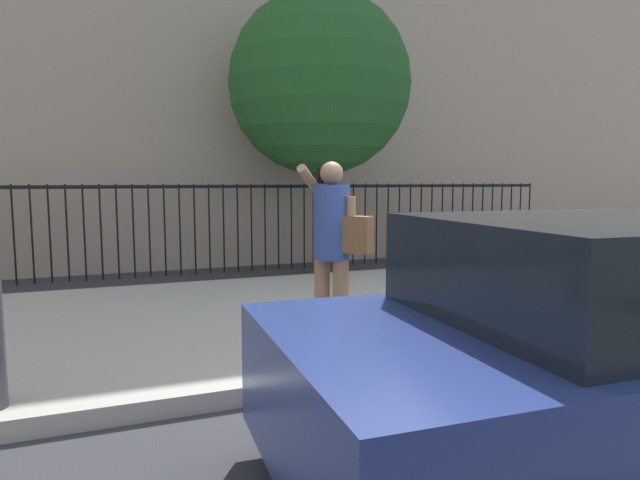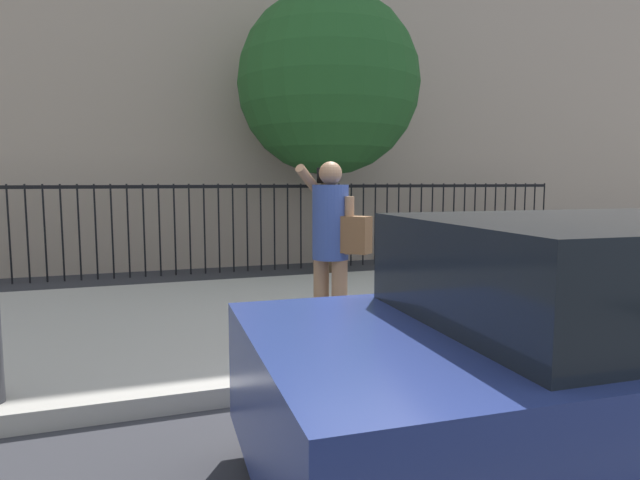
{
  "view_description": "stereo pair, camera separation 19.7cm",
  "coord_description": "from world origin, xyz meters",
  "px_view_note": "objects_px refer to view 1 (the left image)",
  "views": [
    {
      "loc": [
        -2.76,
        -3.74,
        1.65
      ],
      "look_at": [
        -0.84,
        1.24,
        1.06
      ],
      "focal_mm": 30.38,
      "sensor_mm": 36.0,
      "label": 1
    },
    {
      "loc": [
        -2.58,
        -3.8,
        1.65
      ],
      "look_at": [
        -0.84,
        1.24,
        1.06
      ],
      "focal_mm": 30.38,
      "sensor_mm": 36.0,
      "label": 2
    }
  ],
  "objects_px": {
    "parked_hatchback": "(632,349)",
    "street_bench": "(505,241)",
    "pedestrian_on_phone": "(334,237)",
    "street_tree_near": "(320,84)"
  },
  "relations": [
    {
      "from": "parked_hatchback",
      "to": "street_bench",
      "type": "height_order",
      "value": "parked_hatchback"
    },
    {
      "from": "parked_hatchback",
      "to": "pedestrian_on_phone",
      "type": "height_order",
      "value": "pedestrian_on_phone"
    },
    {
      "from": "pedestrian_on_phone",
      "to": "street_tree_near",
      "type": "distance_m",
      "value": 4.9
    },
    {
      "from": "parked_hatchback",
      "to": "street_bench",
      "type": "xyz_separation_m",
      "value": [
        3.35,
        5.07,
        -0.05
      ]
    },
    {
      "from": "pedestrian_on_phone",
      "to": "street_bench",
      "type": "relative_size",
      "value": 1.05
    },
    {
      "from": "parked_hatchback",
      "to": "street_tree_near",
      "type": "height_order",
      "value": "street_tree_near"
    },
    {
      "from": "street_bench",
      "to": "street_tree_near",
      "type": "distance_m",
      "value": 4.08
    },
    {
      "from": "street_tree_near",
      "to": "street_bench",
      "type": "bearing_deg",
      "value": -31.13
    },
    {
      "from": "parked_hatchback",
      "to": "street_tree_near",
      "type": "xyz_separation_m",
      "value": [
        0.68,
        6.68,
        2.58
      ]
    },
    {
      "from": "pedestrian_on_phone",
      "to": "parked_hatchback",
      "type": "bearing_deg",
      "value": -72.99
    }
  ]
}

